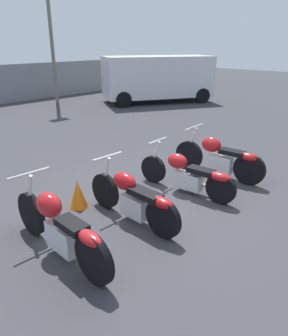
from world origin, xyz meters
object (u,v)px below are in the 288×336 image
object	(u,v)px
motorcycle_slot_0	(60,227)
light_pole_right	(48,7)
motorcycle_slot_1	(134,199)
parked_van	(157,77)
motorcycle_slot_3	(219,158)
motorcycle_slot_2	(188,174)
traffic_cone_far	(78,194)

from	to	relation	value
motorcycle_slot_0	light_pole_right	bearing A→B (deg)	59.27
motorcycle_slot_0	motorcycle_slot_1	distance (m)	1.33
light_pole_right	parked_van	distance (m)	5.69
light_pole_right	motorcycle_slot_1	distance (m)	12.42
motorcycle_slot_3	parked_van	size ratio (longest dim) A/B	0.39
motorcycle_slot_2	light_pole_right	bearing A→B (deg)	65.76
parked_van	motorcycle_slot_3	bearing A→B (deg)	168.58
motorcycle_slot_1	motorcycle_slot_2	bearing A→B (deg)	2.68
light_pole_right	motorcycle_slot_0	size ratio (longest dim) A/B	3.15
parked_van	motorcycle_slot_0	bearing A→B (deg)	154.63
motorcycle_slot_0	traffic_cone_far	world-z (taller)	motorcycle_slot_0
motorcycle_slot_0	motorcycle_slot_1	world-z (taller)	motorcycle_slot_0
parked_van	traffic_cone_far	size ratio (longest dim) A/B	10.56
motorcycle_slot_3	motorcycle_slot_0	bearing A→B (deg)	174.86
motorcycle_slot_3	traffic_cone_far	size ratio (longest dim) A/B	4.08
motorcycle_slot_3	parked_van	distance (m)	9.67
motorcycle_slot_0	parked_van	size ratio (longest dim) A/B	0.41
light_pole_right	motorcycle_slot_0	bearing A→B (deg)	-123.64
motorcycle_slot_2	motorcycle_slot_3	bearing A→B (deg)	-4.60
parked_van	motorcycle_slot_1	bearing A→B (deg)	158.73
motorcycle_slot_0	motorcycle_slot_3	xyz separation A→B (m)	(3.96, -0.13, -0.01)
light_pole_right	motorcycle_slot_0	world-z (taller)	light_pole_right
traffic_cone_far	motorcycle_slot_2	bearing A→B (deg)	-31.49
motorcycle_slot_0	motorcycle_slot_2	size ratio (longest dim) A/B	1.06
motorcycle_slot_2	motorcycle_slot_0	bearing A→B (deg)	175.05
light_pole_right	motorcycle_slot_1	xyz separation A→B (m)	(-5.56, -10.45, -3.78)
motorcycle_slot_2	traffic_cone_far	bearing A→B (deg)	145.52
parked_van	traffic_cone_far	bearing A→B (deg)	153.37
motorcycle_slot_1	traffic_cone_far	bearing A→B (deg)	107.45
motorcycle_slot_3	parked_van	xyz separation A→B (m)	(6.45, 7.16, 0.75)
motorcycle_slot_1	traffic_cone_far	xyz separation A→B (m)	(-0.29, 1.09, -0.16)
motorcycle_slot_1	motorcycle_slot_2	distance (m)	1.50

